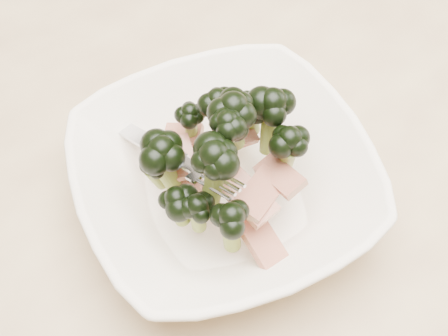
{
  "coord_description": "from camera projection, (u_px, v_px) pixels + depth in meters",
  "views": [
    {
      "loc": [
        -0.29,
        -0.25,
        1.23
      ],
      "look_at": [
        -0.11,
        -0.02,
        0.8
      ],
      "focal_mm": 50.0,
      "sensor_mm": 36.0,
      "label": 1
    }
  ],
  "objects": [
    {
      "name": "broccoli_dish",
      "position": [
        224.0,
        175.0,
        0.53
      ],
      "size": [
        0.31,
        0.31,
        0.12
      ],
      "color": "white",
      "rests_on": "dining_table"
    },
    {
      "name": "dining_table",
      "position": [
        285.0,
        180.0,
        0.69
      ],
      "size": [
        1.2,
        0.8,
        0.75
      ],
      "color": "tan",
      "rests_on": "ground"
    }
  ]
}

